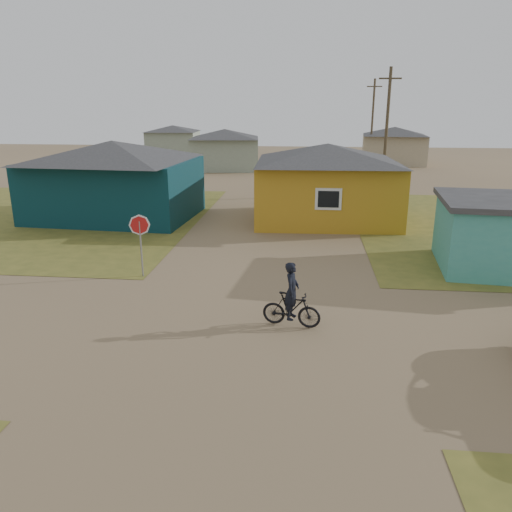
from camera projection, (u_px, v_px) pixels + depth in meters
The scene contains 11 objects.
ground at pixel (244, 338), 12.94m from camera, with size 120.00×120.00×0.00m, color #866D4D.
grass_nw at pixel (15, 217), 26.66m from camera, with size 20.00×18.00×0.00m, color olive.
house_teal at pixel (114, 179), 26.00m from camera, with size 8.93×7.08×4.00m.
house_yellow at pixel (326, 181), 25.42m from camera, with size 7.72×6.76×3.90m.
house_pale_west at pixel (225, 149), 45.31m from camera, with size 7.04×6.15×3.60m.
house_beige_east at pixel (394, 145), 49.47m from camera, with size 6.95×6.05×3.60m.
house_pale_north at pixel (173, 140), 57.53m from camera, with size 6.28×5.81×3.40m.
utility_pole_near at pixel (386, 131), 32.02m from camera, with size 1.40×0.20×8.00m.
utility_pole_far at pixel (372, 122), 47.14m from camera, with size 1.40×0.20×8.00m.
stop_sign at pixel (140, 231), 17.03m from camera, with size 0.72×0.17×2.22m.
cyclist at pixel (292, 303), 13.44m from camera, with size 1.66×0.75×1.81m.
Camera 1 is at (1.49, -11.66, 5.83)m, focal length 35.00 mm.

